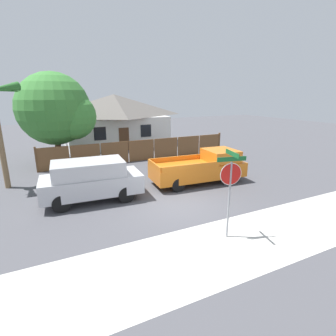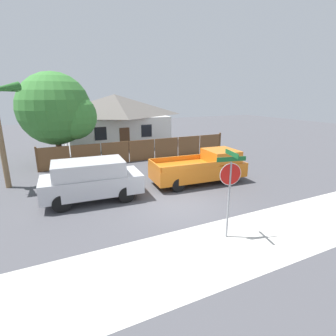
# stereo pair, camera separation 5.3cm
# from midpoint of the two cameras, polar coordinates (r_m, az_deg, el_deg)

# --- Properties ---
(ground_plane) EXTENTS (80.00, 80.00, 0.00)m
(ground_plane) POSITION_cam_midpoint_polar(r_m,az_deg,el_deg) (11.93, 2.16, -8.11)
(ground_plane) COLOR #47474C
(sidewalk_strip) EXTENTS (36.00, 3.20, 0.01)m
(sidewalk_strip) POSITION_cam_midpoint_polar(r_m,az_deg,el_deg) (9.28, 13.12, -16.02)
(sidewalk_strip) COLOR beige
(sidewalk_strip) RESTS_ON ground
(wooden_fence) EXTENTS (14.30, 0.12, 1.65)m
(wooden_fence) POSITION_cam_midpoint_polar(r_m,az_deg,el_deg) (19.70, -5.83, 3.85)
(wooden_fence) COLOR brown
(wooden_fence) RESTS_ON ground
(house) EXTENTS (9.93, 6.03, 4.82)m
(house) POSITION_cam_midpoint_polar(r_m,az_deg,el_deg) (26.00, -11.55, 10.35)
(house) COLOR white
(house) RESTS_ON ground
(oak_tree) EXTENTS (5.18, 4.93, 6.32)m
(oak_tree) POSITION_cam_midpoint_polar(r_m,az_deg,el_deg) (19.92, -22.93, 11.45)
(oak_tree) COLOR brown
(oak_tree) RESTS_ON ground
(red_suv) EXTENTS (4.61, 2.24, 1.91)m
(red_suv) POSITION_cam_midpoint_polar(r_m,az_deg,el_deg) (12.63, -16.50, -2.40)
(red_suv) COLOR #B7B7BC
(red_suv) RESTS_ON ground
(orange_pickup) EXTENTS (5.35, 2.35, 1.78)m
(orange_pickup) POSITION_cam_midpoint_polar(r_m,az_deg,el_deg) (14.80, 7.27, 0.11)
(orange_pickup) COLOR orange
(orange_pickup) RESTS_ON ground
(stop_sign) EXTENTS (1.00, 0.90, 3.06)m
(stop_sign) POSITION_cam_midpoint_polar(r_m,az_deg,el_deg) (8.90, 13.26, -2.61)
(stop_sign) COLOR gray
(stop_sign) RESTS_ON ground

